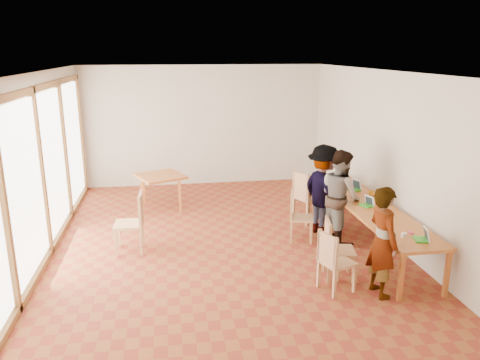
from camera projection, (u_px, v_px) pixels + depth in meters
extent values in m
plane|color=brown|center=(223.00, 243.00, 8.37)|extent=(8.00, 8.00, 0.00)
cube|color=beige|center=(203.00, 126.00, 11.77)|extent=(6.00, 0.10, 3.00)
cube|color=beige|center=(275.00, 264.00, 4.16)|extent=(6.00, 0.10, 3.00)
cube|color=beige|center=(388.00, 156.00, 8.41)|extent=(0.10, 8.00, 3.00)
cube|color=white|center=(40.00, 169.00, 7.53)|extent=(0.10, 8.00, 3.00)
cube|color=white|center=(221.00, 71.00, 7.56)|extent=(6.00, 8.00, 0.04)
cube|color=#C16C2B|center=(368.00, 205.00, 8.15)|extent=(0.80, 4.00, 0.05)
cube|color=#C16C2B|center=(401.00, 278.00, 6.36)|extent=(0.06, 0.06, 0.70)
cube|color=#C16C2B|center=(314.00, 194.00, 10.05)|extent=(0.06, 0.06, 0.70)
cube|color=#C16C2B|center=(447.00, 274.00, 6.46)|extent=(0.06, 0.06, 0.70)
cube|color=#C16C2B|center=(344.00, 193.00, 10.15)|extent=(0.06, 0.06, 0.70)
cube|color=#C16C2B|center=(161.00, 176.00, 10.04)|extent=(0.90, 0.90, 0.05)
cube|color=#C16C2B|center=(142.00, 199.00, 9.71)|extent=(0.05, 0.05, 0.70)
cube|color=#C16C2B|center=(144.00, 189.00, 10.46)|extent=(0.05, 0.05, 0.70)
cube|color=#C16C2B|center=(180.00, 197.00, 9.83)|extent=(0.05, 0.05, 0.70)
cube|color=#C16C2B|center=(179.00, 187.00, 10.57)|extent=(0.05, 0.05, 0.70)
cube|color=tan|center=(337.00, 262.00, 6.65)|extent=(0.53, 0.53, 0.04)
cube|color=tan|center=(327.00, 249.00, 6.50)|extent=(0.17, 0.41, 0.44)
cube|color=tan|center=(340.00, 251.00, 7.00)|extent=(0.50, 0.50, 0.04)
cube|color=tan|center=(328.00, 236.00, 6.94)|extent=(0.12, 0.43, 0.45)
cube|color=tan|center=(301.00, 218.00, 8.42)|extent=(0.51, 0.51, 0.04)
cube|color=tan|center=(291.00, 205.00, 8.38)|extent=(0.15, 0.41, 0.43)
cube|color=tan|center=(309.00, 197.00, 9.36)|extent=(0.64, 0.64, 0.05)
cube|color=tan|center=(301.00, 186.00, 9.18)|extent=(0.24, 0.46, 0.51)
cube|color=tan|center=(129.00, 224.00, 7.93)|extent=(0.50, 0.50, 0.05)
cube|color=tan|center=(141.00, 209.00, 7.88)|extent=(0.07, 0.48, 0.50)
imported|color=gray|center=(383.00, 242.00, 6.44)|extent=(0.45, 0.62, 1.58)
imported|color=gray|center=(340.00, 196.00, 8.31)|extent=(0.78, 0.92, 1.68)
imported|color=gray|center=(324.00, 190.00, 8.60)|extent=(0.89, 1.22, 1.70)
cube|color=green|center=(420.00, 239.00, 6.59)|extent=(0.21, 0.26, 0.02)
cube|color=white|center=(427.00, 234.00, 6.57)|extent=(0.11, 0.22, 0.19)
cube|color=green|center=(366.00, 205.00, 8.04)|extent=(0.22, 0.26, 0.02)
cube|color=white|center=(370.00, 200.00, 8.05)|extent=(0.13, 0.21, 0.18)
cube|color=green|center=(353.00, 189.00, 8.96)|extent=(0.25, 0.30, 0.03)
cube|color=white|center=(357.00, 184.00, 8.98)|extent=(0.15, 0.24, 0.21)
imported|color=orange|center=(371.00, 193.00, 8.62)|extent=(0.14, 0.14, 0.09)
cylinder|color=#167C3F|center=(345.00, 176.00, 9.46)|extent=(0.07, 0.07, 0.28)
cylinder|color=silver|center=(381.00, 229.00, 6.91)|extent=(0.07, 0.07, 0.09)
cylinder|color=white|center=(404.00, 235.00, 6.70)|extent=(0.08, 0.08, 0.06)
cube|color=#BF2E5B|center=(411.00, 232.00, 6.86)|extent=(0.05, 0.10, 0.01)
cube|color=black|center=(344.00, 178.00, 9.63)|extent=(0.16, 0.26, 0.09)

